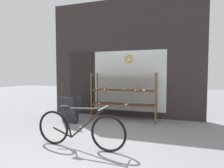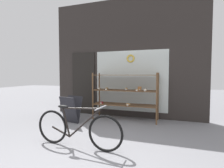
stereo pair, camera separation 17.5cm
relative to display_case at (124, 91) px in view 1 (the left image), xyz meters
name	(u,v)px [view 1 (the left image)]	position (x,y,z in m)	size (l,w,h in m)	color
ground_plane	(81,158)	(-0.12, -2.57, -0.86)	(30.00, 30.00, 0.00)	gray
storefront_facade	(122,60)	(-0.16, 0.41, 0.96)	(4.89, 0.13, 3.75)	#2D2826
display_case	(124,91)	(0.00, 0.00, 0.00)	(1.92, 0.55, 1.41)	brown
bicycle	(79,129)	(-0.34, -2.21, -0.50)	(1.78, 0.46, 0.79)	black
sandwich_board	(70,110)	(-1.36, -0.80, -0.48)	(0.62, 0.49, 0.73)	#232328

